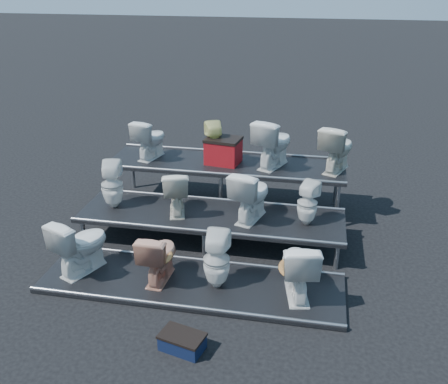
% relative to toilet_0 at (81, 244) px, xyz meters
% --- Properties ---
extents(ground, '(80.00, 80.00, 0.00)m').
position_rel_toilet_0_xyz_m(ground, '(1.60, 1.30, -0.48)').
color(ground, black).
rests_on(ground, ground).
extents(tier_front, '(4.20, 1.20, 0.06)m').
position_rel_toilet_0_xyz_m(tier_front, '(1.60, 0.00, -0.45)').
color(tier_front, black).
rests_on(tier_front, ground).
extents(tier_mid, '(4.20, 1.20, 0.46)m').
position_rel_toilet_0_xyz_m(tier_mid, '(1.60, 1.30, -0.25)').
color(tier_mid, black).
rests_on(tier_mid, ground).
extents(tier_back, '(4.20, 1.20, 0.86)m').
position_rel_toilet_0_xyz_m(tier_back, '(1.60, 2.60, -0.05)').
color(tier_back, black).
rests_on(tier_back, ground).
extents(toilet_0, '(0.76, 0.95, 0.85)m').
position_rel_toilet_0_xyz_m(toilet_0, '(0.00, 0.00, 0.00)').
color(toilet_0, white).
rests_on(toilet_0, tier_front).
extents(toilet_1, '(0.45, 0.75, 0.75)m').
position_rel_toilet_0_xyz_m(toilet_1, '(1.15, 0.00, -0.05)').
color(toilet_1, tan).
rests_on(toilet_1, tier_front).
extents(toilet_2, '(0.36, 0.37, 0.80)m').
position_rel_toilet_0_xyz_m(toilet_2, '(1.96, 0.00, -0.02)').
color(toilet_2, white).
rests_on(toilet_2, tier_front).
extents(toilet_3, '(0.62, 0.90, 0.84)m').
position_rel_toilet_0_xyz_m(toilet_3, '(3.04, 0.00, -0.00)').
color(toilet_3, white).
rests_on(toilet_3, tier_front).
extents(toilet_4, '(0.42, 0.43, 0.77)m').
position_rel_toilet_0_xyz_m(toilet_4, '(-0.03, 1.30, 0.36)').
color(toilet_4, white).
rests_on(toilet_4, tier_mid).
extents(toilet_5, '(0.58, 0.79, 0.73)m').
position_rel_toilet_0_xyz_m(toilet_5, '(1.04, 1.30, 0.34)').
color(toilet_5, beige).
rests_on(toilet_5, tier_mid).
extents(toilet_6, '(0.67, 0.90, 0.82)m').
position_rel_toilet_0_xyz_m(toilet_6, '(2.23, 1.30, 0.39)').
color(toilet_6, white).
rests_on(toilet_6, tier_mid).
extents(toilet_7, '(0.41, 0.41, 0.68)m').
position_rel_toilet_0_xyz_m(toilet_7, '(3.09, 1.30, 0.32)').
color(toilet_7, white).
rests_on(toilet_7, tier_mid).
extents(toilet_8, '(0.58, 0.79, 0.72)m').
position_rel_toilet_0_xyz_m(toilet_8, '(0.19, 2.60, 0.74)').
color(toilet_8, white).
rests_on(toilet_8, tier_back).
extents(toilet_9, '(0.43, 0.43, 0.73)m').
position_rel_toilet_0_xyz_m(toilet_9, '(1.38, 2.60, 0.74)').
color(toilet_9, '#D8D786').
rests_on(toilet_9, tier_back).
extents(toilet_10, '(0.77, 0.96, 0.86)m').
position_rel_toilet_0_xyz_m(toilet_10, '(2.43, 2.60, 0.80)').
color(toilet_10, white).
rests_on(toilet_10, tier_back).
extents(toilet_11, '(0.71, 0.90, 0.81)m').
position_rel_toilet_0_xyz_m(toilet_11, '(3.51, 2.60, 0.78)').
color(toilet_11, beige).
rests_on(toilet_11, tier_back).
extents(red_crate, '(0.64, 0.54, 0.41)m').
position_rel_toilet_0_xyz_m(red_crate, '(1.55, 2.58, 0.58)').
color(red_crate, maroon).
rests_on(red_crate, tier_back).
extents(step_stool, '(0.55, 0.41, 0.18)m').
position_rel_toilet_0_xyz_m(step_stool, '(1.81, -1.25, -0.40)').
color(step_stool, black).
rests_on(step_stool, ground).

